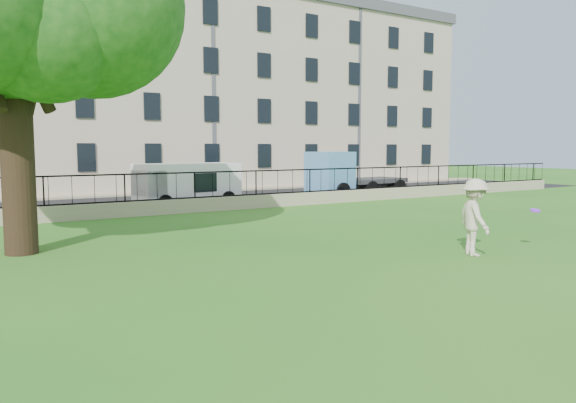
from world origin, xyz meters
TOP-DOWN VIEW (x-y plane):
  - ground at (0.00, 0.00)m, footprint 120.00×120.00m
  - retaining_wall at (0.00, 12.00)m, footprint 50.00×0.40m
  - iron_railing at (0.00, 12.00)m, footprint 50.00×0.05m
  - street at (0.00, 16.70)m, footprint 60.00×9.00m
  - sidewalk at (0.00, 21.90)m, footprint 60.00×1.40m
  - building_row at (0.00, 27.57)m, footprint 56.40×10.40m
  - man at (2.09, -0.83)m, footprint 1.21×1.47m
  - frisbee at (4.00, -1.27)m, footprint 0.30×0.29m
  - white_van at (0.70, 14.40)m, footprint 4.96×2.31m
  - blue_truck at (10.91, 14.40)m, footprint 6.18×2.66m

SIDE VIEW (x-z plane):
  - ground at x=0.00m, z-range 0.00..0.00m
  - street at x=0.00m, z-range 0.00..0.01m
  - sidewalk at x=0.00m, z-range 0.00..0.12m
  - retaining_wall at x=0.00m, z-range 0.00..0.60m
  - man at x=2.09m, z-range 0.00..1.98m
  - white_van at x=0.70m, z-range 0.00..2.02m
  - frisbee at x=4.00m, z-range 1.03..1.15m
  - iron_railing at x=0.00m, z-range 0.59..1.72m
  - blue_truck at x=10.91m, z-range 0.00..2.52m
  - building_row at x=0.00m, z-range 0.02..13.82m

